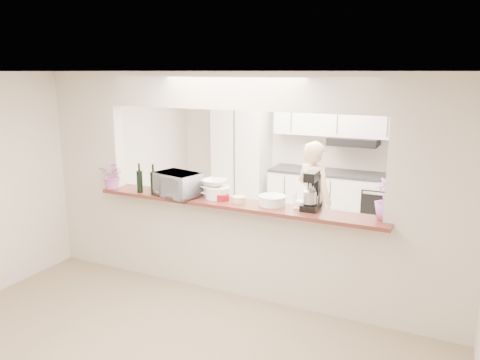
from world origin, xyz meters
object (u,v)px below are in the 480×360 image
Objects in this scene: stand_mixer at (312,192)px; person at (314,200)px; toaster_oven at (178,184)px; refrigerator at (444,189)px.

person is (-0.38, 1.36, -0.47)m from stand_mixer.
stand_mixer is 1.49m from person.
toaster_oven is at bearing 79.40° from person.
refrigerator is 3.91m from toaster_oven.
person is (1.17, 1.53, -0.43)m from toaster_oven.
refrigerator is 1.99m from person.
refrigerator is at bearing 65.10° from stand_mixer.
refrigerator is at bearing -115.30° from person.
toaster_oven is 0.32× the size of person.
toaster_oven is 1.56m from stand_mixer.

